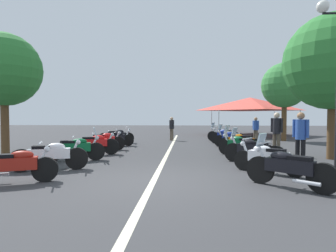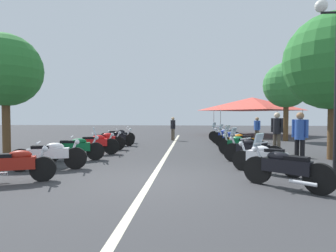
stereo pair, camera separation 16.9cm
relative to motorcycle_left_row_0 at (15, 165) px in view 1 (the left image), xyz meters
name	(u,v)px [view 1 (the left image)]	position (x,y,z in m)	size (l,w,h in m)	color
ground_plane	(153,181)	(0.51, -3.28, -0.45)	(80.00, 80.00, 0.00)	#38383A
lane_centre_stripe	(168,153)	(5.68, -3.28, -0.45)	(22.38, 0.16, 0.01)	beige
motorcycle_left_row_0	(15,165)	(0.00, 0.00, 0.00)	(0.98, 1.89, 0.99)	black
motorcycle_left_row_1	(50,155)	(1.59, -0.05, 0.02)	(0.94, 2.14, 1.01)	black
motorcycle_left_row_2	(75,148)	(3.30, -0.10, 0.02)	(0.98, 2.07, 1.22)	black
motorcycle_left_row_3	(94,144)	(4.90, -0.26, 0.02)	(0.83, 2.04, 1.02)	black
motorcycle_left_row_4	(104,141)	(6.46, -0.19, 0.01)	(0.75, 2.00, 1.00)	black
motorcycle_left_row_5	(115,138)	(8.17, -0.26, 0.00)	(0.87, 2.00, 0.99)	black
motorcycle_left_row_6	(117,136)	(9.58, 0.02, 0.01)	(0.97, 2.01, 1.00)	black
motorcycle_right_row_0	(288,167)	(0.07, -6.40, 0.02)	(1.40, 1.66, 1.22)	black
motorcycle_right_row_1	(267,158)	(1.64, -6.40, 0.00)	(1.35, 1.73, 0.98)	black
motorcycle_right_row_2	(253,150)	(3.30, -6.38, 0.03)	(1.19, 1.87, 1.22)	black
motorcycle_right_row_3	(241,145)	(5.00, -6.31, 0.00)	(1.40, 1.70, 0.99)	black
motorcycle_right_row_4	(241,141)	(6.43, -6.58, 0.02)	(1.41, 1.80, 1.21)	black
motorcycle_right_row_5	(232,139)	(8.04, -6.47, 0.01)	(1.15, 1.87, 1.20)	black
motorcycle_right_row_6	(226,136)	(9.79, -6.41, 0.02)	(1.17, 1.87, 1.02)	black
motorcycle_right_row_7	(223,134)	(11.17, -6.40, 0.02)	(1.19, 1.93, 1.22)	black
traffic_cone_0	(262,145)	(6.56, -7.57, -0.16)	(0.36, 0.36, 0.61)	orange
bystander_0	(301,134)	(2.92, -7.82, 0.58)	(0.40, 0.40, 1.75)	black
bystander_1	(277,130)	(5.51, -7.88, 0.60)	(0.40, 0.40, 1.78)	brown
bystander_2	(256,128)	(10.72, -8.31, 0.45)	(0.48, 0.32, 1.55)	brown
bystander_3	(172,127)	(11.88, -3.11, 0.46)	(0.45, 0.34, 1.56)	brown
roadside_tree_0	(333,62)	(4.44, -9.56, 3.19)	(3.57, 3.57, 5.44)	brown
roadside_tree_1	(285,86)	(12.07, -10.45, 3.16)	(2.92, 2.92, 5.09)	brown
roadside_tree_2	(4,70)	(4.71, 3.50, 3.10)	(3.03, 3.03, 5.08)	brown
event_tent	(250,104)	(17.40, -9.47, 2.20)	(6.58, 6.58, 3.20)	#E54C3F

